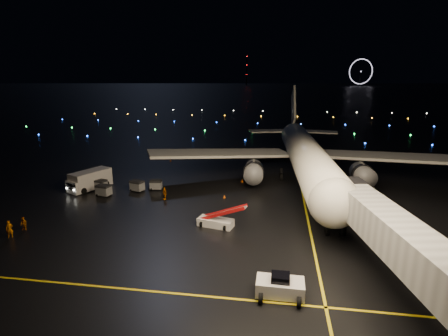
{
  "coord_description": "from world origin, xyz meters",
  "views": [
    {
      "loc": [
        7.72,
        -34.18,
        17.18
      ],
      "look_at": [
        0.73,
        12.0,
        5.0
      ],
      "focal_mm": 28.0,
      "sensor_mm": 36.0,
      "label": 1
    }
  ],
  "objects_px": {
    "crew_c": "(165,193)",
    "baggage_cart_0": "(156,185)",
    "service_truck": "(91,180)",
    "baggage_cart_3": "(90,182)",
    "pushback_tug": "(280,285)",
    "belt_loader": "(216,214)",
    "airliner": "(305,134)",
    "crew_b": "(24,224)",
    "baggage_cart_1": "(137,186)",
    "baggage_cart_4": "(100,185)",
    "baggage_cart_2": "(104,190)",
    "crew_a": "(9,229)"
  },
  "relations": [
    {
      "from": "pushback_tug",
      "to": "baggage_cart_4",
      "type": "relative_size",
      "value": 1.99
    },
    {
      "from": "airliner",
      "to": "baggage_cart_4",
      "type": "xyz_separation_m",
      "value": [
        -31.84,
        -12.07,
        -6.83
      ]
    },
    {
      "from": "crew_c",
      "to": "baggage_cart_2",
      "type": "relative_size",
      "value": 0.92
    },
    {
      "from": "service_truck",
      "to": "crew_c",
      "type": "xyz_separation_m",
      "value": [
        13.08,
        -3.14,
        -0.58
      ]
    },
    {
      "from": "crew_a",
      "to": "baggage_cart_0",
      "type": "distance_m",
      "value": 21.31
    },
    {
      "from": "crew_a",
      "to": "baggage_cart_0",
      "type": "xyz_separation_m",
      "value": [
        10.27,
        18.67,
        -0.22
      ]
    },
    {
      "from": "belt_loader",
      "to": "service_truck",
      "type": "height_order",
      "value": "belt_loader"
    },
    {
      "from": "crew_b",
      "to": "baggage_cart_1",
      "type": "relative_size",
      "value": 0.81
    },
    {
      "from": "crew_b",
      "to": "belt_loader",
      "type": "bearing_deg",
      "value": 22.51
    },
    {
      "from": "baggage_cart_0",
      "to": "baggage_cart_1",
      "type": "height_order",
      "value": "baggage_cart_1"
    },
    {
      "from": "crew_a",
      "to": "crew_b",
      "type": "relative_size",
      "value": 1.23
    },
    {
      "from": "airliner",
      "to": "crew_b",
      "type": "distance_m",
      "value": 43.62
    },
    {
      "from": "crew_b",
      "to": "baggage_cart_3",
      "type": "relative_size",
      "value": 0.89
    },
    {
      "from": "baggage_cart_4",
      "to": "crew_b",
      "type": "bearing_deg",
      "value": -80.37
    },
    {
      "from": "pushback_tug",
      "to": "baggage_cart_3",
      "type": "xyz_separation_m",
      "value": [
        -30.14,
        24.63,
        -0.17
      ]
    },
    {
      "from": "baggage_cart_0",
      "to": "service_truck",
      "type": "bearing_deg",
      "value": 178.84
    },
    {
      "from": "baggage_cart_1",
      "to": "baggage_cart_4",
      "type": "distance_m",
      "value": 5.98
    },
    {
      "from": "crew_c",
      "to": "baggage_cart_0",
      "type": "xyz_separation_m",
      "value": [
        -2.78,
        4.23,
        -0.16
      ]
    },
    {
      "from": "pushback_tug",
      "to": "service_truck",
      "type": "height_order",
      "value": "service_truck"
    },
    {
      "from": "belt_loader",
      "to": "baggage_cart_0",
      "type": "relative_size",
      "value": 3.47
    },
    {
      "from": "airliner",
      "to": "baggage_cart_2",
      "type": "relative_size",
      "value": 27.08
    },
    {
      "from": "belt_loader",
      "to": "baggage_cart_0",
      "type": "xyz_separation_m",
      "value": [
        -11.69,
        12.34,
        -0.74
      ]
    },
    {
      "from": "baggage_cart_3",
      "to": "service_truck",
      "type": "bearing_deg",
      "value": -57.15
    },
    {
      "from": "crew_c",
      "to": "baggage_cart_0",
      "type": "bearing_deg",
      "value": 169.08
    },
    {
      "from": "belt_loader",
      "to": "crew_c",
      "type": "relative_size",
      "value": 3.36
    },
    {
      "from": "service_truck",
      "to": "baggage_cart_0",
      "type": "xyz_separation_m",
      "value": [
        10.3,
        1.1,
        -0.74
      ]
    },
    {
      "from": "pushback_tug",
      "to": "belt_loader",
      "type": "relative_size",
      "value": 0.63
    },
    {
      "from": "service_truck",
      "to": "baggage_cart_3",
      "type": "bearing_deg",
      "value": 151.22
    },
    {
      "from": "airliner",
      "to": "baggage_cart_0",
      "type": "distance_m",
      "value": 26.45
    },
    {
      "from": "crew_a",
      "to": "baggage_cart_0",
      "type": "relative_size",
      "value": 1.1
    },
    {
      "from": "pushback_tug",
      "to": "baggage_cart_4",
      "type": "bearing_deg",
      "value": 140.97
    },
    {
      "from": "baggage_cart_0",
      "to": "baggage_cart_1",
      "type": "distance_m",
      "value": 2.88
    },
    {
      "from": "crew_c",
      "to": "baggage_cart_1",
      "type": "height_order",
      "value": "crew_c"
    },
    {
      "from": "service_truck",
      "to": "baggage_cart_3",
      "type": "height_order",
      "value": "service_truck"
    },
    {
      "from": "airliner",
      "to": "belt_loader",
      "type": "bearing_deg",
      "value": -119.79
    },
    {
      "from": "pushback_tug",
      "to": "service_truck",
      "type": "distance_m",
      "value": 37.89
    },
    {
      "from": "pushback_tug",
      "to": "baggage_cart_4",
      "type": "height_order",
      "value": "pushback_tug"
    },
    {
      "from": "baggage_cart_3",
      "to": "baggage_cart_4",
      "type": "distance_m",
      "value": 2.66
    },
    {
      "from": "baggage_cart_1",
      "to": "baggage_cart_2",
      "type": "bearing_deg",
      "value": -126.42
    },
    {
      "from": "belt_loader",
      "to": "baggage_cart_1",
      "type": "height_order",
      "value": "belt_loader"
    },
    {
      "from": "crew_b",
      "to": "baggage_cart_3",
      "type": "xyz_separation_m",
      "value": [
        -0.9,
        16.5,
        -0.04
      ]
    },
    {
      "from": "airliner",
      "to": "baggage_cart_3",
      "type": "height_order",
      "value": "airliner"
    },
    {
      "from": "belt_loader",
      "to": "baggage_cart_1",
      "type": "distance_m",
      "value": 18.17
    },
    {
      "from": "belt_loader",
      "to": "crew_c",
      "type": "bearing_deg",
      "value": 151.03
    },
    {
      "from": "crew_b",
      "to": "baggage_cart_2",
      "type": "xyz_separation_m",
      "value": [
        3.37,
        12.68,
        0.06
      ]
    },
    {
      "from": "belt_loader",
      "to": "crew_b",
      "type": "height_order",
      "value": "belt_loader"
    },
    {
      "from": "crew_b",
      "to": "baggage_cart_0",
      "type": "distance_m",
      "value": 19.54
    },
    {
      "from": "crew_a",
      "to": "baggage_cart_1",
      "type": "distance_m",
      "value": 19.1
    },
    {
      "from": "crew_b",
      "to": "crew_c",
      "type": "height_order",
      "value": "crew_c"
    },
    {
      "from": "airliner",
      "to": "baggage_cart_3",
      "type": "distance_m",
      "value": 36.53
    }
  ]
}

